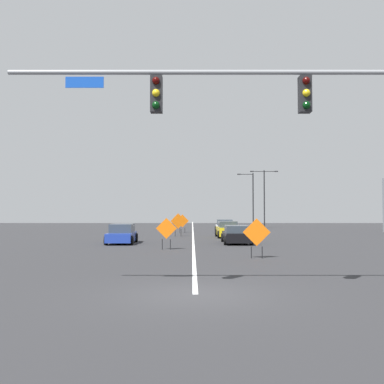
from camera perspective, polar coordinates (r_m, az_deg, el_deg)
ground at (r=12.94m, az=0.58°, el=-12.91°), size 141.70×141.70×0.00m
road_centre_stripe at (r=52.13m, az=0.26°, el=-4.95°), size 0.16×78.72×0.01m
traffic_signal_assembly at (r=13.39m, az=14.17°, el=9.72°), size 12.90×0.44×6.95m
street_lamp_near_left at (r=59.99m, az=9.34°, el=-0.19°), size 3.69×0.24×7.68m
street_lamp_near_right at (r=58.87m, az=7.77°, el=-0.69°), size 2.13×0.24×7.24m
construction_sign_right_shoulder at (r=40.84m, az=-1.63°, el=-3.83°), size 1.38×0.39×2.10m
construction_sign_right_lane at (r=46.91m, az=-1.09°, el=-3.78°), size 1.34×0.31×1.94m
construction_sign_left_lane at (r=27.18m, az=-3.13°, el=-4.83°), size 1.27×0.10×1.91m
construction_sign_median_near at (r=22.46m, az=8.39°, el=-5.27°), size 1.37×0.13×1.97m
car_yellow_far at (r=39.42m, az=4.68°, el=-4.83°), size 2.01×3.95×1.42m
car_black_passing at (r=32.36m, az=5.82°, el=-5.46°), size 2.01×4.61×1.29m
car_blue_mid at (r=32.68m, az=-8.76°, el=-5.31°), size 2.05×4.37×1.40m
car_white_distant at (r=47.38m, az=4.31°, el=-4.42°), size 2.10×3.89×1.41m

